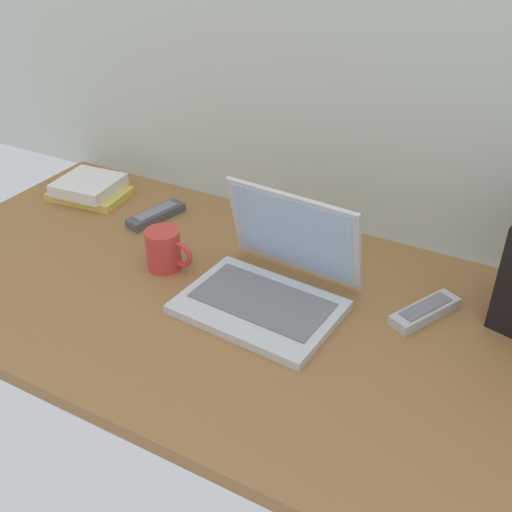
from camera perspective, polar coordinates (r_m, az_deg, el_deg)
desk at (r=1.24m, az=-0.50°, el=-5.10°), size 1.60×0.76×0.03m
laptop at (r=1.22m, az=1.43°, el=-2.35°), size 0.33×0.29×0.21m
coffee_mug at (r=1.34m, az=-8.60°, el=0.64°), size 0.11×0.08×0.09m
remote_control_near at (r=1.24m, az=15.62°, el=-5.03°), size 0.11×0.16×0.02m
remote_control_far at (r=1.55m, az=-9.39°, el=3.85°), size 0.08×0.17×0.02m
book_stack at (r=1.69m, az=-15.43°, el=6.12°), size 0.21×0.16×0.05m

